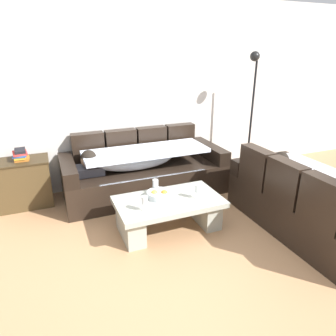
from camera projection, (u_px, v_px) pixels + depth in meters
name	position (u px, v px, depth m)	size (l,w,h in m)	color
ground_plane	(193.00, 256.00, 3.11)	(14.00, 14.00, 0.00)	#AA7C53
back_wall	(130.00, 95.00, 4.49)	(9.00, 0.10, 2.70)	beige
couch_along_wall	(142.00, 171.00, 4.39)	(2.26, 0.92, 0.88)	black
couch_near_window	(306.00, 202.00, 3.50)	(0.92, 1.85, 0.88)	black
coffee_table	(169.00, 210.00, 3.52)	(1.20, 0.68, 0.38)	#9EA295
fruit_bowl	(159.00, 194.00, 3.50)	(0.28, 0.28, 0.10)	silver
wine_glass_near_left	(145.00, 201.00, 3.18)	(0.07, 0.07, 0.17)	silver
wine_glass_near_right	(198.00, 189.00, 3.46)	(0.07, 0.07, 0.17)	silver
wine_glass_far_back	(155.00, 184.00, 3.59)	(0.07, 0.07, 0.17)	silver
side_cabinet	(23.00, 183.00, 4.03)	(0.72, 0.44, 0.64)	#48371E
book_stack_on_cabinet	(20.00, 155.00, 3.91)	(0.20, 0.24, 0.14)	#B76623
floor_lamp	(251.00, 109.00, 4.70)	(0.33, 0.31, 1.95)	black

